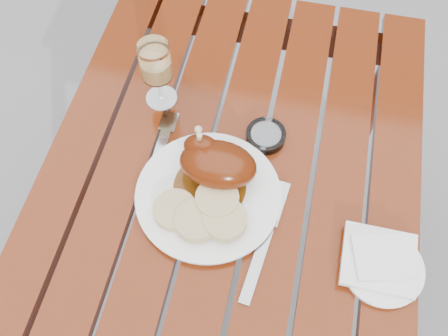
# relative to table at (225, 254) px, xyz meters

# --- Properties ---
(ground) EXTENTS (60.00, 60.00, 0.00)m
(ground) POSITION_rel_table_xyz_m (0.00, 0.00, -0.38)
(ground) COLOR slate
(ground) RESTS_ON ground
(table) EXTENTS (0.80, 1.20, 0.75)m
(table) POSITION_rel_table_xyz_m (0.00, 0.00, 0.00)
(table) COLOR maroon
(table) RESTS_ON ground
(dinner_plate) EXTENTS (0.34, 0.34, 0.02)m
(dinner_plate) POSITION_rel_table_xyz_m (-0.03, -0.02, 0.38)
(dinner_plate) COLOR white
(dinner_plate) RESTS_ON table
(roast_duck) EXTENTS (0.17, 0.16, 0.12)m
(roast_duck) POSITION_rel_table_xyz_m (-0.03, 0.03, 0.44)
(roast_duck) COLOR #582C0A
(roast_duck) RESTS_ON dinner_plate
(bread_dumplings) EXTENTS (0.19, 0.14, 0.03)m
(bread_dumplings) POSITION_rel_table_xyz_m (-0.03, -0.07, 0.41)
(bread_dumplings) COLOR tan
(bread_dumplings) RESTS_ON dinner_plate
(wine_glass) EXTENTS (0.09, 0.09, 0.17)m
(wine_glass) POSITION_rel_table_xyz_m (-0.20, 0.21, 0.46)
(wine_glass) COLOR #F5C36F
(wine_glass) RESTS_ON table
(side_plate) EXTENTS (0.16, 0.16, 0.01)m
(side_plate) POSITION_rel_table_xyz_m (0.33, -0.10, 0.38)
(side_plate) COLOR white
(side_plate) RESTS_ON table
(napkin) EXTENTS (0.14, 0.13, 0.01)m
(napkin) POSITION_rel_table_xyz_m (0.32, -0.09, 0.39)
(napkin) COLOR white
(napkin) RESTS_ON side_plate
(ashtray) EXTENTS (0.09, 0.09, 0.02)m
(ashtray) POSITION_rel_table_xyz_m (0.06, 0.15, 0.39)
(ashtray) COLOR #B2B7BC
(ashtray) RESTS_ON table
(fork) EXTENTS (0.03, 0.19, 0.01)m
(fork) POSITION_rel_table_xyz_m (-0.16, 0.06, 0.38)
(fork) COLOR gray
(fork) RESTS_ON table
(knife) EXTENTS (0.05, 0.23, 0.01)m
(knife) POSITION_rel_table_xyz_m (0.10, -0.11, 0.38)
(knife) COLOR gray
(knife) RESTS_ON table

